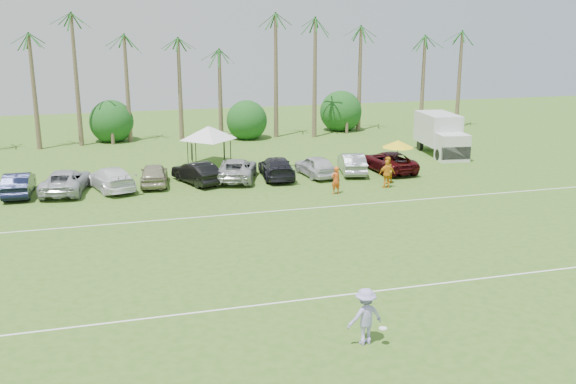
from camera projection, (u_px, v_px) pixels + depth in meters
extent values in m
plane|color=#3C621D|center=(307.00, 324.00, 22.78)|extent=(120.00, 120.00, 0.00)
cube|color=white|center=(292.00, 301.00, 24.64)|extent=(80.00, 0.10, 0.01)
cube|color=white|center=(232.00, 214.00, 35.80)|extent=(80.00, 0.10, 0.01)
cone|color=brown|center=(35.00, 89.00, 53.69)|extent=(0.44, 0.44, 10.00)
cone|color=brown|center=(84.00, 82.00, 54.62)|extent=(0.44, 0.44, 11.00)
cone|color=brown|center=(134.00, 98.00, 56.06)|extent=(0.44, 0.44, 8.00)
cone|color=brown|center=(179.00, 91.00, 56.98)|extent=(0.44, 0.44, 9.00)
cone|color=brown|center=(224.00, 84.00, 57.91)|extent=(0.44, 0.44, 10.00)
cone|color=brown|center=(266.00, 78.00, 58.84)|extent=(0.44, 0.44, 11.00)
cone|color=brown|center=(318.00, 93.00, 60.54)|extent=(0.44, 0.44, 8.00)
cone|color=brown|center=(367.00, 86.00, 61.73)|extent=(0.44, 0.44, 9.00)
cone|color=brown|center=(415.00, 79.00, 62.92)|extent=(0.44, 0.44, 10.00)
cone|color=brown|center=(451.00, 73.00, 63.85)|extent=(0.44, 0.44, 11.00)
cylinder|color=brown|center=(112.00, 135.00, 57.30)|extent=(0.30, 0.30, 1.40)
sphere|color=#134317|center=(112.00, 122.00, 57.02)|extent=(4.00, 4.00, 4.00)
cylinder|color=brown|center=(244.00, 129.00, 60.47)|extent=(0.30, 0.30, 1.40)
sphere|color=#134317|center=(244.00, 117.00, 60.19)|extent=(4.00, 4.00, 4.00)
cylinder|color=brown|center=(343.00, 124.00, 63.10)|extent=(0.30, 0.30, 1.40)
sphere|color=#134317|center=(343.00, 113.00, 62.82)|extent=(4.00, 4.00, 4.00)
imported|color=#E25019|center=(336.00, 180.00, 39.96)|extent=(0.71, 0.55, 1.74)
imported|color=orange|center=(387.00, 170.00, 42.56)|extent=(1.07, 0.97, 1.80)
imported|color=orange|center=(387.00, 174.00, 41.40)|extent=(1.11, 0.53, 1.85)
cube|color=silver|center=(438.00, 128.00, 52.41)|extent=(2.97, 4.78, 2.46)
cube|color=silver|center=(452.00, 147.00, 49.66)|extent=(2.45, 2.02, 2.07)
cube|color=black|center=(456.00, 153.00, 49.03)|extent=(2.28, 0.56, 0.98)
cube|color=#E5590C|center=(452.00, 133.00, 52.72)|extent=(0.20, 1.57, 0.89)
cylinder|color=black|center=(439.00, 155.00, 49.85)|extent=(0.40, 0.91, 0.89)
cylinder|color=black|center=(463.00, 154.00, 50.15)|extent=(0.40, 0.91, 0.89)
cylinder|color=black|center=(420.00, 145.00, 53.79)|extent=(0.40, 0.91, 0.89)
cylinder|color=black|center=(442.00, 144.00, 54.09)|extent=(0.40, 0.91, 0.89)
cylinder|color=black|center=(193.00, 157.00, 46.15)|extent=(0.06, 0.06, 1.99)
cylinder|color=black|center=(231.00, 155.00, 46.88)|extent=(0.06, 0.06, 1.99)
cylinder|color=black|center=(188.00, 150.00, 48.74)|extent=(0.06, 0.06, 1.99)
cylinder|color=black|center=(224.00, 148.00, 49.47)|extent=(0.06, 0.06, 1.99)
pyramid|color=white|center=(208.00, 126.00, 47.30)|extent=(4.30, 4.30, 1.00)
cylinder|color=black|center=(196.00, 155.00, 47.27)|extent=(0.06, 0.06, 1.87)
cylinder|color=black|center=(231.00, 153.00, 47.96)|extent=(0.06, 0.06, 1.87)
cylinder|color=black|center=(191.00, 149.00, 49.70)|extent=(0.06, 0.06, 1.87)
cylinder|color=black|center=(224.00, 147.00, 50.39)|extent=(0.06, 0.06, 1.87)
pyramid|color=silver|center=(210.00, 126.00, 48.35)|extent=(4.05, 4.05, 0.94)
cylinder|color=black|center=(397.00, 160.00, 44.72)|extent=(0.05, 0.05, 2.25)
cone|color=yellow|center=(398.00, 144.00, 44.43)|extent=(2.25, 2.25, 0.51)
imported|color=#A39ADA|center=(365.00, 316.00, 21.18)|extent=(1.35, 0.89, 1.95)
cylinder|color=white|center=(383.00, 328.00, 21.12)|extent=(0.27, 0.27, 0.03)
imported|color=black|center=(19.00, 184.00, 39.61)|extent=(1.60, 4.47, 1.47)
imported|color=#B1B3B7|center=(66.00, 181.00, 40.33)|extent=(3.23, 5.60, 1.47)
imported|color=white|center=(111.00, 178.00, 41.00)|extent=(3.44, 5.44, 1.47)
imported|color=gray|center=(154.00, 174.00, 42.13)|extent=(2.18, 4.47, 1.47)
imported|color=black|center=(197.00, 173.00, 42.62)|extent=(3.06, 4.72, 1.47)
imported|color=#A4A4A4|center=(237.00, 169.00, 43.57)|extent=(3.94, 5.78, 1.47)
imported|color=black|center=(276.00, 167.00, 44.12)|extent=(2.54, 5.24, 1.47)
imported|color=silver|center=(316.00, 166.00, 44.62)|extent=(2.19, 4.47, 1.47)
imported|color=gray|center=(352.00, 163.00, 45.47)|extent=(2.48, 4.69, 1.47)
imported|color=#410A0E|center=(388.00, 161.00, 46.05)|extent=(2.73, 5.41, 1.47)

